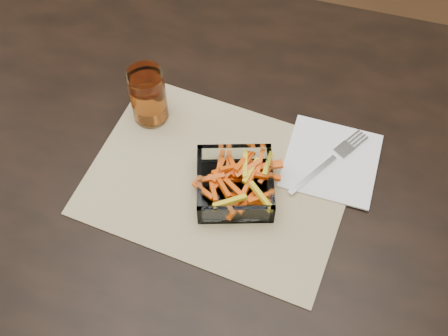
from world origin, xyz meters
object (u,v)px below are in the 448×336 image
at_px(glass_bowl, 235,185).
at_px(dining_table, 215,178).
at_px(fork, 331,160).
at_px(tumbler, 148,97).

bearing_deg(glass_bowl, dining_table, 129.78).
relative_size(dining_table, glass_bowl, 9.95).
xyz_separation_m(dining_table, glass_bowl, (0.06, -0.07, 0.11)).
bearing_deg(dining_table, glass_bowl, -50.22).
bearing_deg(dining_table, fork, 10.04).
relative_size(dining_table, tumbler, 13.63).
height_order(dining_table, glass_bowl, glass_bowl).
height_order(dining_table, tumbler, tumbler).
bearing_deg(tumbler, dining_table, -19.67).
distance_m(glass_bowl, tumbler, 0.23).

